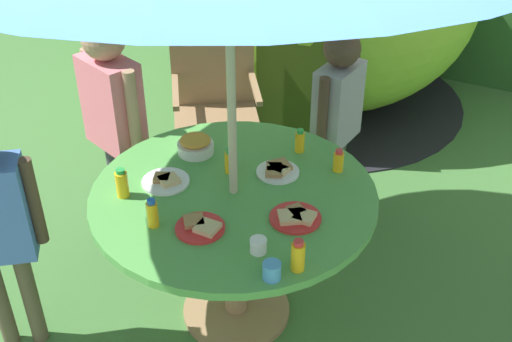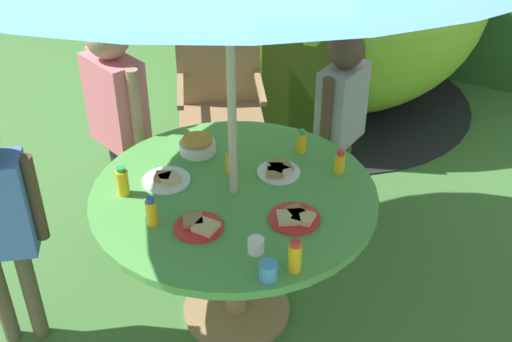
# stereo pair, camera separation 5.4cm
# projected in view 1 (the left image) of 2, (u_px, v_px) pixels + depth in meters

# --- Properties ---
(ground_plane) EXTENTS (10.00, 10.00, 0.02)m
(ground_plane) POSITION_uv_depth(u_px,v_px,m) (237.00, 313.00, 3.13)
(ground_plane) COLOR #3D6B33
(garden_table) EXTENTS (1.23, 1.23, 0.72)m
(garden_table) POSITION_uv_depth(u_px,v_px,m) (234.00, 217.00, 2.80)
(garden_table) COLOR #93704C
(garden_table) RESTS_ON ground_plane
(wooden_chair) EXTENTS (0.67, 0.66, 0.93)m
(wooden_chair) POSITION_uv_depth(u_px,v_px,m) (215.00, 100.00, 3.86)
(wooden_chair) COLOR #93704C
(wooden_chair) RESTS_ON ground_plane
(child_in_grey_shirt) EXTENTS (0.19, 0.39, 1.13)m
(child_in_grey_shirt) POSITION_uv_depth(u_px,v_px,m) (338.00, 104.00, 3.38)
(child_in_grey_shirt) COLOR #3F3F47
(child_in_grey_shirt) RESTS_ON ground_plane
(child_in_pink_shirt) EXTENTS (0.41, 0.27, 1.25)m
(child_in_pink_shirt) POSITION_uv_depth(u_px,v_px,m) (112.00, 104.00, 3.22)
(child_in_pink_shirt) COLOR #3F3F47
(child_in_pink_shirt) RESTS_ON ground_plane
(snack_bowl) EXTENTS (0.17, 0.17, 0.09)m
(snack_bowl) POSITION_uv_depth(u_px,v_px,m) (195.00, 145.00, 2.96)
(snack_bowl) COLOR white
(snack_bowl) RESTS_ON garden_table
(plate_mid_right) EXTENTS (0.20, 0.20, 0.03)m
(plate_mid_right) POSITION_uv_depth(u_px,v_px,m) (201.00, 227.00, 2.51)
(plate_mid_right) COLOR red
(plate_mid_right) RESTS_ON garden_table
(plate_near_right) EXTENTS (0.21, 0.21, 0.03)m
(plate_near_right) POSITION_uv_depth(u_px,v_px,m) (166.00, 181.00, 2.77)
(plate_near_right) COLOR white
(plate_near_right) RESTS_ON garden_table
(plate_center_front) EXTENTS (0.19, 0.19, 0.03)m
(plate_center_front) POSITION_uv_depth(u_px,v_px,m) (278.00, 170.00, 2.84)
(plate_center_front) COLOR white
(plate_center_front) RESTS_ON garden_table
(plate_near_left) EXTENTS (0.21, 0.21, 0.03)m
(plate_near_left) POSITION_uv_depth(u_px,v_px,m) (296.00, 217.00, 2.56)
(plate_near_left) COLOR red
(plate_near_left) RESTS_ON garden_table
(juice_bottle_far_left) EXTENTS (0.05, 0.05, 0.13)m
(juice_bottle_far_left) POSITION_uv_depth(u_px,v_px,m) (152.00, 214.00, 2.50)
(juice_bottle_far_left) COLOR yellow
(juice_bottle_far_left) RESTS_ON garden_table
(juice_bottle_far_right) EXTENTS (0.05, 0.05, 0.13)m
(juice_bottle_far_right) POSITION_uv_depth(u_px,v_px,m) (298.00, 256.00, 2.29)
(juice_bottle_far_right) COLOR yellow
(juice_bottle_far_right) RESTS_ON garden_table
(juice_bottle_center_back) EXTENTS (0.05, 0.05, 0.11)m
(juice_bottle_center_back) POSITION_uv_depth(u_px,v_px,m) (338.00, 161.00, 2.83)
(juice_bottle_center_back) COLOR yellow
(juice_bottle_center_back) RESTS_ON garden_table
(juice_bottle_mid_left) EXTENTS (0.04, 0.04, 0.12)m
(juice_bottle_mid_left) POSITION_uv_depth(u_px,v_px,m) (300.00, 141.00, 2.97)
(juice_bottle_mid_left) COLOR yellow
(juice_bottle_mid_left) RESTS_ON garden_table
(juice_bottle_front_edge) EXTENTS (0.05, 0.05, 0.13)m
(juice_bottle_front_edge) POSITION_uv_depth(u_px,v_px,m) (122.00, 184.00, 2.67)
(juice_bottle_front_edge) COLOR yellow
(juice_bottle_front_edge) RESTS_ON garden_table
(juice_bottle_back_edge) EXTENTS (0.05, 0.05, 0.12)m
(juice_bottle_back_edge) POSITION_uv_depth(u_px,v_px,m) (230.00, 162.00, 2.82)
(juice_bottle_back_edge) COLOR yellow
(juice_bottle_back_edge) RESTS_ON garden_table
(cup_near) EXTENTS (0.06, 0.06, 0.06)m
(cup_near) POSITION_uv_depth(u_px,v_px,m) (258.00, 245.00, 2.39)
(cup_near) COLOR white
(cup_near) RESTS_ON garden_table
(cup_far) EXTENTS (0.07, 0.07, 0.07)m
(cup_far) POSITION_uv_depth(u_px,v_px,m) (272.00, 271.00, 2.26)
(cup_far) COLOR #4C99D8
(cup_far) RESTS_ON garden_table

